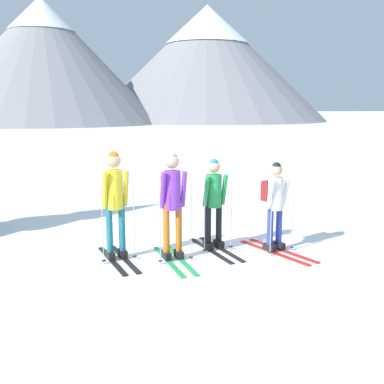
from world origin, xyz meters
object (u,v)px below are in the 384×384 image
at_px(skier_in_yellow, 115,199).
at_px(skier_in_green, 214,201).
at_px(skier_in_white, 275,202).
at_px(skier_in_purple, 172,199).

height_order(skier_in_yellow, skier_in_green, skier_in_yellow).
bearing_deg(skier_in_yellow, skier_in_white, 0.57).
height_order(skier_in_yellow, skier_in_white, skier_in_yellow).
bearing_deg(skier_in_green, skier_in_purple, -150.86).
relative_size(skier_in_purple, skier_in_green, 1.11).
distance_m(skier_in_yellow, skier_in_purple, 0.96).
xyz_separation_m(skier_in_purple, skier_in_green, (0.81, 0.45, -0.15)).
relative_size(skier_in_yellow, skier_in_purple, 1.00).
bearing_deg(skier_in_green, skier_in_white, -13.89).
bearing_deg(skier_in_yellow, skier_in_purple, -9.74).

